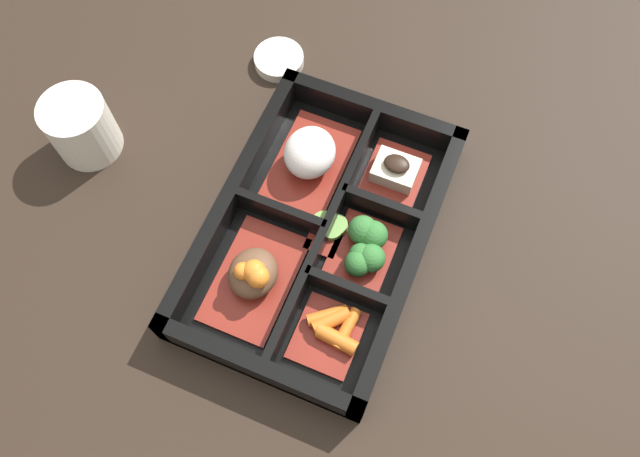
# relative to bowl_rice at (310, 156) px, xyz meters

# --- Properties ---
(ground_plane) EXTENTS (3.00, 3.00, 0.00)m
(ground_plane) POSITION_rel_bowl_rice_xyz_m (-0.07, -0.04, -0.03)
(ground_plane) COLOR black
(bento_base) EXTENTS (0.30, 0.20, 0.01)m
(bento_base) POSITION_rel_bowl_rice_xyz_m (-0.07, -0.04, -0.03)
(bento_base) COLOR black
(bento_base) RESTS_ON ground_plane
(bento_rim) EXTENTS (0.30, 0.20, 0.04)m
(bento_rim) POSITION_rel_bowl_rice_xyz_m (-0.07, -0.04, -0.01)
(bento_rim) COLOR black
(bento_rim) RESTS_ON ground_plane
(bowl_stew) EXTENTS (0.11, 0.07, 0.05)m
(bowl_stew) POSITION_rel_bowl_rice_xyz_m (-0.14, -0.00, -0.00)
(bowl_stew) COLOR maroon
(bowl_stew) RESTS_ON bento_base
(bowl_rice) EXTENTS (0.11, 0.07, 0.05)m
(bowl_rice) POSITION_rel_bowl_rice_xyz_m (0.00, 0.00, 0.00)
(bowl_rice) COLOR maroon
(bowl_rice) RESTS_ON bento_base
(bowl_carrots) EXTENTS (0.07, 0.06, 0.02)m
(bowl_carrots) POSITION_rel_bowl_rice_xyz_m (-0.15, -0.09, -0.01)
(bowl_carrots) COLOR maroon
(bowl_carrots) RESTS_ON bento_base
(bowl_greens) EXTENTS (0.07, 0.06, 0.03)m
(bowl_greens) POSITION_rel_bowl_rice_xyz_m (-0.07, -0.09, -0.01)
(bowl_greens) COLOR maroon
(bowl_greens) RESTS_ON bento_base
(bowl_tofu) EXTENTS (0.07, 0.06, 0.03)m
(bowl_tofu) POSITION_rel_bowl_rice_xyz_m (0.02, -0.08, -0.01)
(bowl_tofu) COLOR maroon
(bowl_tofu) RESTS_ON bento_base
(bowl_pickles) EXTENTS (0.04, 0.03, 0.01)m
(bowl_pickles) POSITION_rel_bowl_rice_xyz_m (-0.06, -0.05, -0.02)
(bowl_pickles) COLOR maroon
(bowl_pickles) RESTS_ON bento_base
(tea_cup) EXTENTS (0.07, 0.07, 0.07)m
(tea_cup) POSITION_rel_bowl_rice_xyz_m (-0.06, 0.23, 0.00)
(tea_cup) COLOR beige
(tea_cup) RESTS_ON ground_plane
(sauce_dish) EXTENTS (0.06, 0.06, 0.01)m
(sauce_dish) POSITION_rel_bowl_rice_xyz_m (0.11, 0.09, -0.02)
(sauce_dish) COLOR beige
(sauce_dish) RESTS_ON ground_plane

